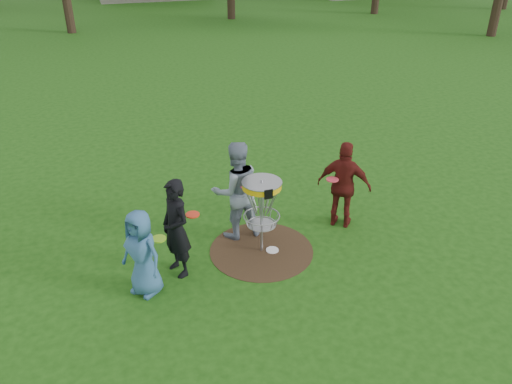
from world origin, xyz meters
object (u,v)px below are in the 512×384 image
object	(u,v)px
player_blue	(142,253)
disc_golf_basket	(262,199)
player_black	(176,229)
player_grey	(236,190)
player_maroon	(344,185)

from	to	relation	value
player_blue	disc_golf_basket	size ratio (longest dim) A/B	1.02
disc_golf_basket	player_blue	bearing A→B (deg)	-167.33
player_black	disc_golf_basket	size ratio (longest dim) A/B	1.20
player_black	player_grey	distance (m)	1.43
player_blue	player_maroon	bearing A→B (deg)	61.52
player_blue	player_grey	world-z (taller)	player_grey
player_blue	player_grey	xyz separation A→B (m)	(1.78, 1.09, 0.20)
player_maroon	disc_golf_basket	bearing A→B (deg)	48.95
player_maroon	disc_golf_basket	distance (m)	1.73
player_blue	disc_golf_basket	world-z (taller)	player_blue
disc_golf_basket	player_grey	bearing A→B (deg)	112.21
player_maroon	player_black	bearing A→B (deg)	46.43
disc_golf_basket	player_maroon	bearing A→B (deg)	11.15
player_black	disc_golf_basket	bearing A→B (deg)	74.47
player_black	player_blue	bearing A→B (deg)	-82.69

